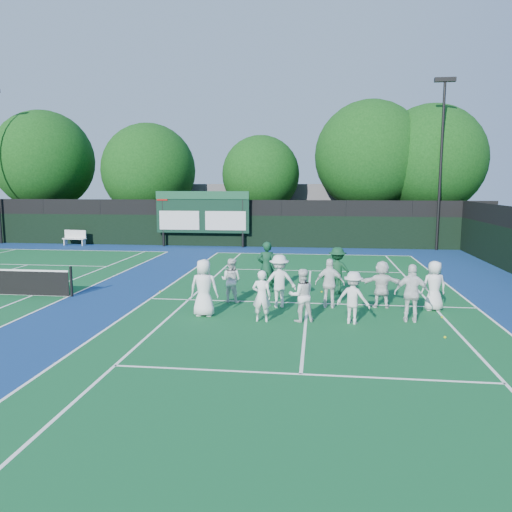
# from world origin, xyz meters

# --- Properties ---
(ground) EXTENTS (120.00, 120.00, 0.00)m
(ground) POSITION_xyz_m (0.00, 0.00, 0.00)
(ground) COLOR #1B3B10
(ground) RESTS_ON ground
(court_apron) EXTENTS (34.00, 32.00, 0.01)m
(court_apron) POSITION_xyz_m (-6.00, 1.00, 0.00)
(court_apron) COLOR navy
(court_apron) RESTS_ON ground
(near_court) EXTENTS (11.05, 23.85, 0.01)m
(near_court) POSITION_xyz_m (0.00, 1.00, 0.01)
(near_court) COLOR #115529
(near_court) RESTS_ON ground
(back_fence) EXTENTS (34.00, 0.08, 3.00)m
(back_fence) POSITION_xyz_m (-6.00, 16.00, 1.36)
(back_fence) COLOR black
(back_fence) RESTS_ON ground
(scoreboard) EXTENTS (6.00, 0.21, 3.55)m
(scoreboard) POSITION_xyz_m (-7.01, 15.59, 2.19)
(scoreboard) COLOR black
(scoreboard) RESTS_ON ground
(clubhouse) EXTENTS (18.00, 6.00, 4.00)m
(clubhouse) POSITION_xyz_m (-2.00, 24.00, 2.00)
(clubhouse) COLOR slate
(clubhouse) RESTS_ON ground
(light_pole_right) EXTENTS (1.20, 0.30, 10.12)m
(light_pole_right) POSITION_xyz_m (7.50, 15.70, 6.30)
(light_pole_right) COLOR black
(light_pole_right) RESTS_ON ground
(bench) EXTENTS (1.61, 0.61, 1.00)m
(bench) POSITION_xyz_m (-15.55, 15.37, 0.54)
(bench) COLOR silver
(bench) RESTS_ON ground
(tree_a) EXTENTS (7.24, 7.24, 9.31)m
(tree_a) POSITION_xyz_m (-19.60, 19.58, 5.50)
(tree_a) COLOR #311D0D
(tree_a) RESTS_ON ground
(tree_b) EXTENTS (6.68, 6.68, 8.29)m
(tree_b) POSITION_xyz_m (-11.66, 19.58, 4.78)
(tree_b) COLOR #311D0D
(tree_b) RESTS_ON ground
(tree_c) EXTENTS (5.38, 5.38, 7.35)m
(tree_c) POSITION_xyz_m (-3.56, 19.58, 4.52)
(tree_c) COLOR #311D0D
(tree_c) RESTS_ON ground
(tree_d) EXTENTS (7.40, 7.40, 9.59)m
(tree_d) POSITION_xyz_m (3.87, 19.58, 5.70)
(tree_d) COLOR #311D0D
(tree_d) RESTS_ON ground
(tree_e) EXTENTS (7.29, 7.29, 9.25)m
(tree_e) POSITION_xyz_m (7.84, 19.58, 5.42)
(tree_e) COLOR #311D0D
(tree_e) RESTS_ON ground
(tennis_ball_0) EXTENTS (0.07, 0.07, 0.07)m
(tennis_ball_0) POSITION_xyz_m (-1.31, 0.78, 0.03)
(tennis_ball_0) COLOR #B7C517
(tennis_ball_0) RESTS_ON ground
(tennis_ball_1) EXTENTS (0.07, 0.07, 0.07)m
(tennis_ball_1) POSITION_xyz_m (0.98, 3.74, 0.03)
(tennis_ball_1) COLOR #B7C517
(tennis_ball_1) RESTS_ON ground
(tennis_ball_2) EXTENTS (0.07, 0.07, 0.07)m
(tennis_ball_2) POSITION_xyz_m (3.65, -2.43, 0.03)
(tennis_ball_2) COLOR #B7C517
(tennis_ball_2) RESTS_ON ground
(tennis_ball_3) EXTENTS (0.07, 0.07, 0.07)m
(tennis_ball_3) POSITION_xyz_m (-5.48, 2.05, 0.03)
(tennis_ball_3) COLOR #B7C517
(tennis_ball_3) RESTS_ON ground
(tennis_ball_4) EXTENTS (0.07, 0.07, 0.07)m
(tennis_ball_4) POSITION_xyz_m (0.49, 2.77, 0.03)
(tennis_ball_4) COLOR #B7C517
(tennis_ball_4) RESTS_ON ground
(tennis_ball_5) EXTENTS (0.07, 0.07, 0.07)m
(tennis_ball_5) POSITION_xyz_m (4.06, -0.37, 0.03)
(tennis_ball_5) COLOR #B7C517
(tennis_ball_5) RESTS_ON ground
(player_front_0) EXTENTS (0.87, 0.58, 1.76)m
(player_front_0) POSITION_xyz_m (-3.09, -1.01, 0.88)
(player_front_0) COLOR white
(player_front_0) RESTS_ON ground
(player_front_1) EXTENTS (0.58, 0.39, 1.53)m
(player_front_1) POSITION_xyz_m (-1.28, -1.42, 0.77)
(player_front_1) COLOR white
(player_front_1) RESTS_ON ground
(player_front_2) EXTENTS (0.89, 0.78, 1.57)m
(player_front_2) POSITION_xyz_m (-0.13, -1.24, 0.78)
(player_front_2) COLOR white
(player_front_2) RESTS_ON ground
(player_front_3) EXTENTS (1.13, 0.90, 1.53)m
(player_front_3) POSITION_xyz_m (1.35, -1.30, 0.76)
(player_front_3) COLOR silver
(player_front_3) RESTS_ON ground
(player_front_4) EXTENTS (1.05, 0.55, 1.71)m
(player_front_4) POSITION_xyz_m (3.05, -0.92, 0.86)
(player_front_4) COLOR white
(player_front_4) RESTS_ON ground
(player_back_0) EXTENTS (0.85, 0.74, 1.50)m
(player_back_0) POSITION_xyz_m (-2.59, 0.92, 0.75)
(player_back_0) COLOR white
(player_back_0) RESTS_ON ground
(player_back_1) EXTENTS (1.22, 0.85, 1.73)m
(player_back_1) POSITION_xyz_m (-0.92, 0.40, 0.87)
(player_back_1) COLOR white
(player_back_1) RESTS_ON ground
(player_back_2) EXTENTS (0.98, 0.46, 1.62)m
(player_back_2) POSITION_xyz_m (0.72, 0.48, 0.81)
(player_back_2) COLOR white
(player_back_2) RESTS_ON ground
(player_back_3) EXTENTS (1.44, 0.47, 1.55)m
(player_back_3) POSITION_xyz_m (2.39, 0.75, 0.78)
(player_back_3) COLOR white
(player_back_3) RESTS_ON ground
(player_back_4) EXTENTS (0.87, 0.66, 1.60)m
(player_back_4) POSITION_xyz_m (4.00, 0.56, 0.80)
(player_back_4) COLOR white
(player_back_4) RESTS_ON ground
(coach_left) EXTENTS (0.76, 0.57, 1.90)m
(coach_left) POSITION_xyz_m (-1.56, 2.63, 0.95)
(coach_left) COLOR #103B23
(coach_left) RESTS_ON ground
(coach_right) EXTENTS (1.14, 0.69, 1.72)m
(coach_right) POSITION_xyz_m (1.03, 2.65, 0.86)
(coach_right) COLOR #103C21
(coach_right) RESTS_ON ground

